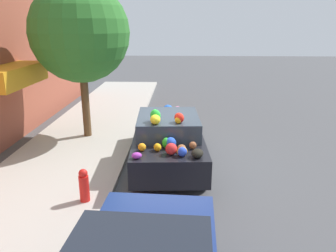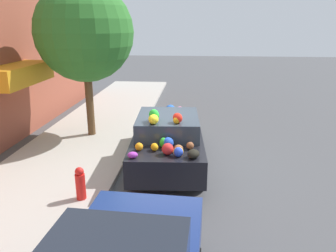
{
  "view_description": "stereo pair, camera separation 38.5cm",
  "coord_description": "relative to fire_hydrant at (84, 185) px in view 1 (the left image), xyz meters",
  "views": [
    {
      "loc": [
        -7.95,
        -0.35,
        3.59
      ],
      "look_at": [
        0.0,
        -0.04,
        1.08
      ],
      "focal_mm": 35.0,
      "sensor_mm": 36.0,
      "label": 1
    },
    {
      "loc": [
        -7.92,
        -0.73,
        3.59
      ],
      "look_at": [
        0.0,
        -0.04,
        1.08
      ],
      "focal_mm": 35.0,
      "sensor_mm": 36.0,
      "label": 2
    }
  ],
  "objects": [
    {
      "name": "sidewalk_curb",
      "position": [
        2.08,
        1.13,
        -0.4
      ],
      "size": [
        24.0,
        3.2,
        0.11
      ],
      "color": "#B2ADA3",
      "rests_on": "ground"
    },
    {
      "name": "street_tree",
      "position": [
        4.04,
        1.05,
        2.85
      ],
      "size": [
        2.94,
        2.94,
        4.68
      ],
      "color": "brown",
      "rests_on": "sidewalk_curb"
    },
    {
      "name": "ground_plane",
      "position": [
        2.08,
        -1.57,
        -0.46
      ],
      "size": [
        60.0,
        60.0,
        0.0
      ],
      "primitive_type": "plane",
      "color": "#4C4C4F"
    },
    {
      "name": "art_car",
      "position": [
        2.04,
        -1.62,
        0.28
      ],
      "size": [
        4.03,
        1.92,
        1.69
      ],
      "rotation": [
        0.0,
        0.0,
        0.06
      ],
      "color": "black",
      "rests_on": "ground"
    },
    {
      "name": "fire_hydrant",
      "position": [
        0.0,
        0.0,
        0.0
      ],
      "size": [
        0.2,
        0.2,
        0.7
      ],
      "color": "red",
      "rests_on": "sidewalk_curb"
    }
  ]
}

